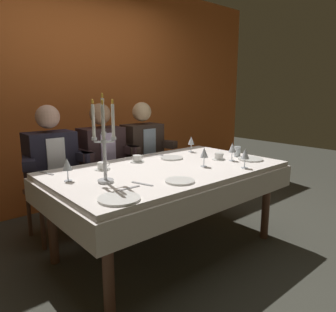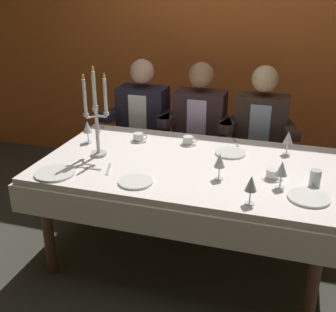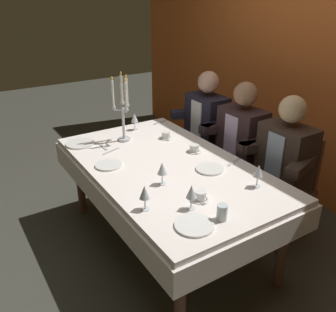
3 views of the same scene
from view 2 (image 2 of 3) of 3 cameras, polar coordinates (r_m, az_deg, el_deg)
ground_plane at (r=3.06m, az=2.52°, el=-13.67°), size 12.00×12.00×0.00m
back_wall at (r=4.13m, az=8.97°, el=15.92°), size 6.00×0.12×2.70m
dining_table at (r=2.74m, az=2.74°, el=-3.15°), size 1.94×1.14×0.74m
candelabra at (r=2.75m, az=-9.95°, el=5.39°), size 0.15×0.17×0.61m
dinner_plate_0 at (r=2.85m, az=8.66°, el=0.41°), size 0.21×0.21×0.01m
dinner_plate_1 at (r=2.37m, az=18.96°, el=-5.48°), size 0.23×0.23×0.01m
dinner_plate_2 at (r=2.61m, az=-15.43°, el=-2.32°), size 0.25×0.25×0.01m
dinner_plate_3 at (r=2.42m, az=-4.52°, el=-3.57°), size 0.21×0.21×0.01m
wine_glass_0 at (r=2.44m, az=7.18°, el=-0.72°), size 0.07×0.07×0.16m
wine_glass_1 at (r=3.05m, az=-11.14°, el=3.93°), size 0.07×0.07×0.16m
wine_glass_2 at (r=2.90m, az=16.35°, el=2.37°), size 0.07×0.07×0.16m
wine_glass_3 at (r=2.18m, az=11.46°, el=-3.83°), size 0.07×0.07×0.16m
wine_glass_4 at (r=2.40m, az=15.53°, el=-1.77°), size 0.07×0.07×0.16m
water_tumbler_0 at (r=2.51m, az=19.76°, el=-2.90°), size 0.06×0.06×0.10m
coffee_cup_0 at (r=2.53m, az=14.31°, el=-2.50°), size 0.13×0.12×0.06m
coffee_cup_1 at (r=3.06m, az=-4.12°, el=2.56°), size 0.13×0.12×0.06m
coffee_cup_2 at (r=2.99m, az=2.82°, el=2.11°), size 0.13×0.12×0.06m
fork_0 at (r=3.07m, az=9.38°, el=1.91°), size 0.07×0.17×0.01m
spoon_1 at (r=2.65m, az=-10.94°, el=-1.64°), size 0.17×0.02×0.01m
spoon_2 at (r=3.36m, az=-9.22°, el=3.77°), size 0.06×0.17×0.01m
fork_3 at (r=2.61m, az=-8.26°, el=-1.81°), size 0.07×0.17×0.01m
seated_diner_0 at (r=3.67m, az=-3.44°, el=5.51°), size 0.63×0.48×1.24m
seated_diner_1 at (r=3.53m, az=4.47°, el=4.78°), size 0.63×0.48×1.24m
seated_diner_2 at (r=3.46m, az=12.73°, el=3.92°), size 0.63×0.48×1.24m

